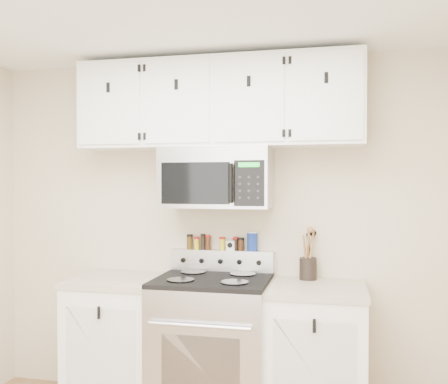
{
  "coord_description": "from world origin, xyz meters",
  "views": [
    {
      "loc": [
        0.81,
        -1.84,
        1.59
      ],
      "look_at": [
        0.07,
        1.45,
        1.53
      ],
      "focal_mm": 40.0,
      "sensor_mm": 36.0,
      "label": 1
    }
  ],
  "objects_px": {
    "salt_canister": "(252,241)",
    "utensil_crock": "(308,267)",
    "range": "(213,346)",
    "microwave": "(217,178)"
  },
  "relations": [
    {
      "from": "salt_canister",
      "to": "utensil_crock",
      "type": "bearing_deg",
      "value": -7.1
    },
    {
      "from": "salt_canister",
      "to": "range",
      "type": "bearing_deg",
      "value": -128.5
    },
    {
      "from": "range",
      "to": "utensil_crock",
      "type": "xyz_separation_m",
      "value": [
        0.63,
        0.23,
        0.52
      ]
    },
    {
      "from": "microwave",
      "to": "salt_canister",
      "type": "xyz_separation_m",
      "value": [
        0.22,
        0.16,
        -0.46
      ]
    },
    {
      "from": "range",
      "to": "microwave",
      "type": "height_order",
      "value": "microwave"
    },
    {
      "from": "microwave",
      "to": "salt_canister",
      "type": "bearing_deg",
      "value": 34.77
    },
    {
      "from": "range",
      "to": "microwave",
      "type": "relative_size",
      "value": 1.45
    },
    {
      "from": "utensil_crock",
      "to": "salt_canister",
      "type": "xyz_separation_m",
      "value": [
        -0.4,
        0.05,
        0.16
      ]
    },
    {
      "from": "range",
      "to": "salt_canister",
      "type": "relative_size",
      "value": 7.78
    },
    {
      "from": "range",
      "to": "utensil_crock",
      "type": "height_order",
      "value": "utensil_crock"
    }
  ]
}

